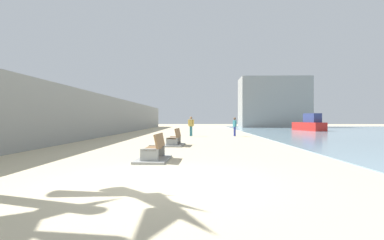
{
  "coord_description": "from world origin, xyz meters",
  "views": [
    {
      "loc": [
        0.99,
        -7.12,
        1.51
      ],
      "look_at": [
        0.46,
        12.79,
        1.43
      ],
      "focal_mm": 27.52,
      "sensor_mm": 36.0,
      "label": 1
    }
  ],
  "objects_px": {
    "bench_far": "(174,141)",
    "person_walking": "(235,125)",
    "bench_near": "(154,154)",
    "person_standing": "(191,125)",
    "boat_distant": "(309,124)"
  },
  "relations": [
    {
      "from": "person_walking",
      "to": "person_standing",
      "type": "xyz_separation_m",
      "value": [
        -3.8,
        -0.02,
        0.05
      ]
    },
    {
      "from": "bench_far",
      "to": "person_walking",
      "type": "distance_m",
      "value": 10.16
    },
    {
      "from": "bench_far",
      "to": "person_walking",
      "type": "xyz_separation_m",
      "value": [
        4.47,
        9.09,
        0.72
      ]
    },
    {
      "from": "bench_near",
      "to": "person_walking",
      "type": "height_order",
      "value": "person_walking"
    },
    {
      "from": "person_standing",
      "to": "bench_near",
      "type": "bearing_deg",
      "value": -93.41
    },
    {
      "from": "person_walking",
      "to": "boat_distant",
      "type": "distance_m",
      "value": 15.92
    },
    {
      "from": "bench_far",
      "to": "person_standing",
      "type": "bearing_deg",
      "value": 85.75
    },
    {
      "from": "bench_near",
      "to": "person_walking",
      "type": "xyz_separation_m",
      "value": [
        4.69,
        15.02,
        0.72
      ]
    },
    {
      "from": "person_standing",
      "to": "person_walking",
      "type": "bearing_deg",
      "value": 0.35
    },
    {
      "from": "person_walking",
      "to": "person_standing",
      "type": "height_order",
      "value": "person_standing"
    },
    {
      "from": "bench_far",
      "to": "person_standing",
      "type": "height_order",
      "value": "person_standing"
    },
    {
      "from": "person_walking",
      "to": "boat_distant",
      "type": "bearing_deg",
      "value": 47.45
    },
    {
      "from": "bench_near",
      "to": "bench_far",
      "type": "height_order",
      "value": "same"
    },
    {
      "from": "person_standing",
      "to": "boat_distant",
      "type": "distance_m",
      "value": 18.72
    },
    {
      "from": "person_standing",
      "to": "boat_distant",
      "type": "xyz_separation_m",
      "value": [
        14.56,
        11.75,
        -0.18
      ]
    }
  ]
}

